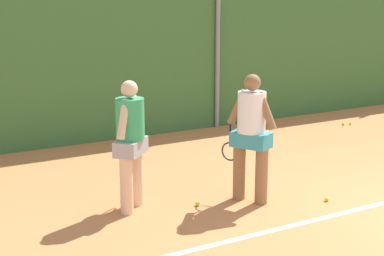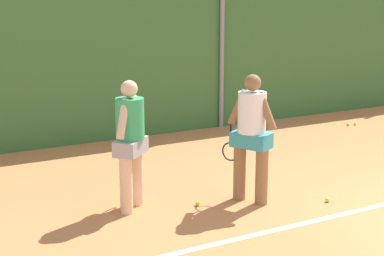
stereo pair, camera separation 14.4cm
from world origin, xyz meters
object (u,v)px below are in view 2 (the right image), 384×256
object	(u,v)px
player_midcourt	(130,138)
tennis_ball_0	(348,124)
tennis_ball_1	(327,200)
tennis_ball_4	(268,141)
tennis_ball_6	(355,124)
tennis_ball_5	(197,204)
player_foreground_near	(251,132)
tennis_ball_2	(129,157)

from	to	relation	value
player_midcourt	tennis_ball_0	size ratio (longest dim) A/B	27.71
tennis_ball_1	tennis_ball_4	xyz separation A→B (m)	(1.23, 3.20, 0.00)
player_midcourt	tennis_ball_6	size ratio (longest dim) A/B	27.71
tennis_ball_5	tennis_ball_6	xyz separation A→B (m)	(5.67, 2.76, 0.00)
player_midcourt	tennis_ball_4	world-z (taller)	player_midcourt
tennis_ball_5	player_midcourt	bearing A→B (deg)	157.91
player_midcourt	tennis_ball_5	bearing A→B (deg)	-65.32
tennis_ball_1	player_foreground_near	bearing A→B (deg)	149.73
tennis_ball_0	tennis_ball_2	distance (m)	5.44
tennis_ball_2	tennis_ball_6	distance (m)	5.61
tennis_ball_2	tennis_ball_5	xyz separation A→B (m)	(-0.06, -2.68, 0.00)
tennis_ball_5	tennis_ball_6	size ratio (longest dim) A/B	1.00
tennis_ball_1	tennis_ball_6	xyz separation A→B (m)	(3.93, 3.53, 0.00)
tennis_ball_5	tennis_ball_6	world-z (taller)	same
tennis_ball_4	tennis_ball_6	world-z (taller)	same
player_foreground_near	tennis_ball_6	xyz separation A→B (m)	(4.91, 2.96, -1.01)
tennis_ball_2	tennis_ball_5	size ratio (longest dim) A/B	1.00
tennis_ball_0	tennis_ball_2	size ratio (longest dim) A/B	1.00
player_foreground_near	tennis_ball_0	size ratio (longest dim) A/B	28.31
player_foreground_near	tennis_ball_1	distance (m)	1.52
player_foreground_near	player_midcourt	xyz separation A→B (m)	(-1.62, 0.55, -0.02)
tennis_ball_1	tennis_ball_2	size ratio (longest dim) A/B	1.00
player_foreground_near	tennis_ball_6	world-z (taller)	player_foreground_near
tennis_ball_6	tennis_ball_1	bearing A→B (deg)	-138.07
tennis_ball_0	tennis_ball_1	bearing A→B (deg)	-136.41
player_midcourt	tennis_ball_4	size ratio (longest dim) A/B	27.71
tennis_ball_0	tennis_ball_5	xyz separation A→B (m)	(-5.50, -2.81, 0.00)
tennis_ball_4	tennis_ball_5	size ratio (longest dim) A/B	1.00
tennis_ball_0	tennis_ball_5	size ratio (longest dim) A/B	1.00
tennis_ball_2	tennis_ball_0	bearing A→B (deg)	1.28
tennis_ball_2	tennis_ball_6	size ratio (longest dim) A/B	1.00
tennis_ball_0	tennis_ball_4	xyz separation A→B (m)	(-2.53, -0.38, 0.00)
player_foreground_near	tennis_ball_5	world-z (taller)	player_foreground_near
tennis_ball_0	tennis_ball_4	distance (m)	2.55
player_midcourt	tennis_ball_2	world-z (taller)	player_midcourt
tennis_ball_2	tennis_ball_6	world-z (taller)	same
tennis_ball_0	tennis_ball_5	distance (m)	6.17
player_foreground_near	tennis_ball_2	xyz separation A→B (m)	(-0.70, 2.89, -1.01)
player_foreground_near	tennis_ball_2	world-z (taller)	player_foreground_near
player_midcourt	tennis_ball_1	world-z (taller)	player_midcourt
tennis_ball_4	tennis_ball_5	world-z (taller)	same
player_midcourt	tennis_ball_6	xyz separation A→B (m)	(6.53, 2.41, -0.99)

